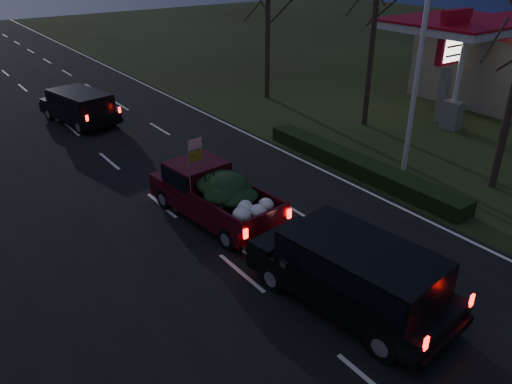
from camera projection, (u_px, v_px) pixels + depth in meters
ground at (241, 273)px, 14.12m from camera, size 120.00×120.00×0.00m
road_asphalt at (241, 273)px, 14.12m from camera, size 14.00×120.00×0.02m
hedge_row at (357, 165)px, 20.26m from camera, size 1.00×10.00×0.60m
light_pole at (423, 32)px, 18.11m from camera, size 0.50×0.90×9.16m
gas_price_pylon at (451, 48)px, 24.46m from camera, size 2.00×0.41×5.57m
gas_station_building at (511, 61)px, 30.18m from camera, size 10.00×7.00×4.00m
gas_canopy at (460, 30)px, 25.98m from camera, size 7.10×6.10×4.88m
bare_tree_far at (268, 6)px, 27.97m from camera, size 3.60×3.60×7.00m
pickup_truck at (214, 191)px, 16.54m from camera, size 2.44×5.26×2.67m
lead_suv at (80, 104)px, 25.42m from camera, size 2.87×5.05×1.37m
rear_suv at (356, 269)px, 12.31m from camera, size 2.91×5.55×1.53m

